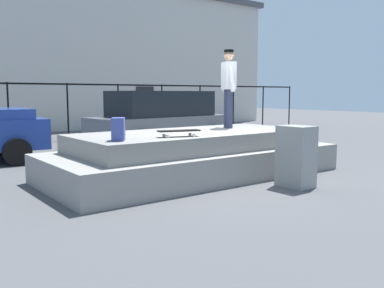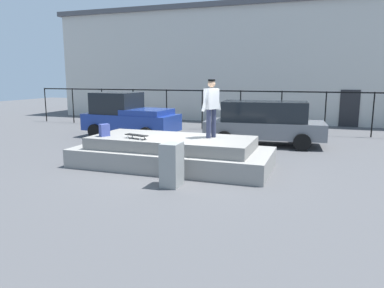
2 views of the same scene
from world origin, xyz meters
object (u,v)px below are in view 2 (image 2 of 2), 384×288
object	(u,v)px
backpack	(104,130)
utility_box	(172,165)
skateboard	(136,135)
car_blue_pickup_near	(128,116)
skateboarder	(211,104)
car_grey_hatchback_mid	(264,122)

from	to	relation	value
backpack	utility_box	size ratio (longest dim) A/B	0.34
skateboard	car_blue_pickup_near	distance (m)	5.94
skateboard	car_blue_pickup_near	world-z (taller)	car_blue_pickup_near
car_blue_pickup_near	skateboard	bearing A→B (deg)	-58.48
skateboarder	skateboard	bearing A→B (deg)	-155.26
skateboarder	skateboard	world-z (taller)	skateboarder
skateboard	car_grey_hatchback_mid	distance (m)	5.90
skateboarder	backpack	size ratio (longest dim) A/B	4.60
skateboard	utility_box	world-z (taller)	utility_box
backpack	car_grey_hatchback_mid	xyz separation A→B (m)	(4.09, 5.01, -0.16)
skateboarder	car_blue_pickup_near	size ratio (longest dim) A/B	0.40
car_blue_pickup_near	utility_box	distance (m)	7.93
backpack	skateboarder	bearing A→B (deg)	-41.96
utility_box	car_blue_pickup_near	bearing A→B (deg)	126.14
car_grey_hatchback_mid	skateboarder	bearing A→B (deg)	-102.81
skateboarder	car_blue_pickup_near	bearing A→B (deg)	140.94
skateboarder	car_grey_hatchback_mid	xyz separation A→B (m)	(0.95, 4.19, -0.97)
skateboard	skateboarder	bearing A→B (deg)	24.74
skateboard	backpack	size ratio (longest dim) A/B	2.12
car_grey_hatchback_mid	utility_box	world-z (taller)	car_grey_hatchback_mid
skateboarder	backpack	bearing A→B (deg)	-165.31
backpack	car_grey_hatchback_mid	bearing A→B (deg)	-5.86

